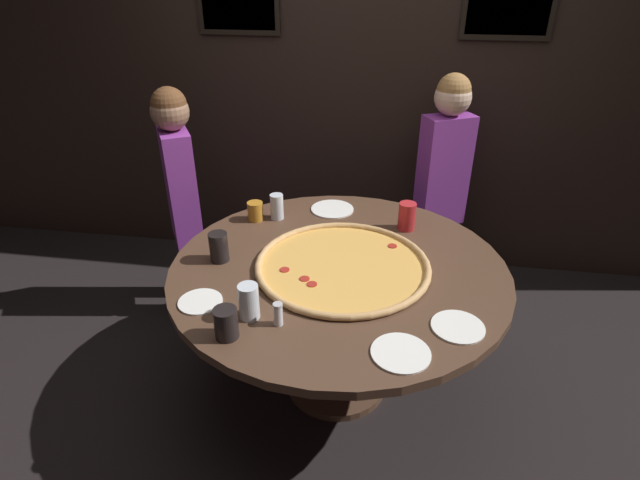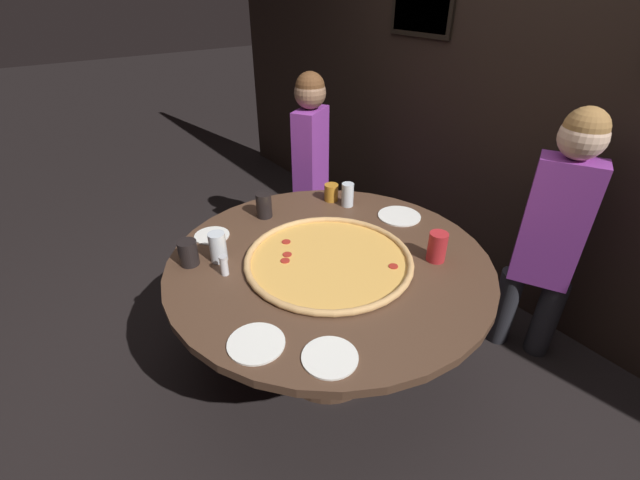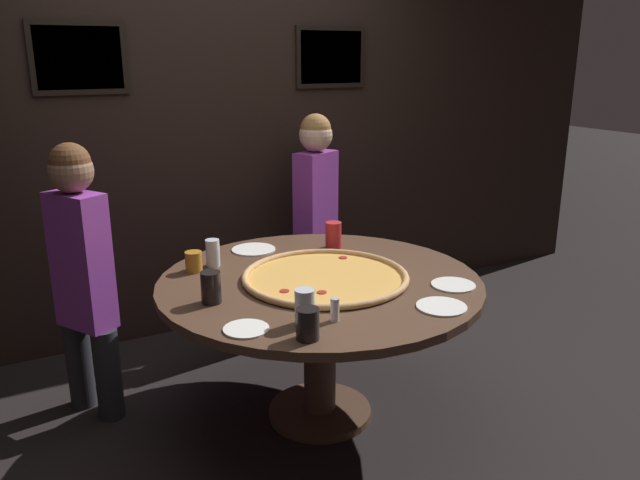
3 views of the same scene
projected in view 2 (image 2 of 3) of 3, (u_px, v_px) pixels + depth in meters
The scene contains 17 objects.
ground_plane at pixel (328, 366), 2.44m from camera, with size 24.00×24.00×0.00m, color black.
back_wall at pixel (523, 97), 2.44m from camera, with size 6.40×0.08×2.60m.
dining_table at pixel (329, 281), 2.12m from camera, with size 1.55×1.55×0.74m.
giant_pizza at pixel (329, 260), 2.02m from camera, with size 0.80×0.80×0.03m.
drink_cup_by_shaker at pixel (348, 195), 2.49m from camera, with size 0.07×0.07×0.14m, color silver.
drink_cup_far_right at pixel (218, 247), 2.00m from camera, with size 0.08×0.08×0.15m, color silver.
drink_cup_centre_back at pixel (331, 192), 2.56m from camera, with size 0.08×0.08×0.10m, color #BC7A23.
drink_cup_far_left at pixel (188, 253), 1.98m from camera, with size 0.09×0.09×0.12m, color black.
drink_cup_beside_pizza at pixel (264, 205), 2.37m from camera, with size 0.09×0.09×0.14m, color black.
drink_cup_near_right at pixel (437, 247), 2.00m from camera, with size 0.09×0.09×0.15m, color #B22328.
white_plate_left_side at pixel (399, 216), 2.40m from camera, with size 0.24×0.24×0.01m, color white.
white_plate_beside_cup at pixel (256, 343), 1.57m from camera, with size 0.22×0.22×0.01m, color white.
white_plate_right_side at pixel (212, 236), 2.22m from camera, with size 0.18×0.18×0.01m, color white.
white_plate_far_back at pixel (330, 357), 1.51m from camera, with size 0.20×0.20×0.01m, color white.
condiment_shaker at pixel (224, 265), 1.92m from camera, with size 0.04×0.04×0.10m.
diner_centre_back at pixel (311, 161), 3.00m from camera, with size 0.28×0.36×1.39m.
diner_far_left at pixel (553, 229), 2.17m from camera, with size 0.37×0.28×1.41m.
Camera 2 is at (1.35, -1.03, 1.89)m, focal length 24.00 mm.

